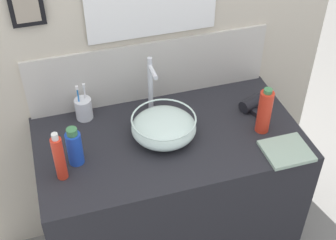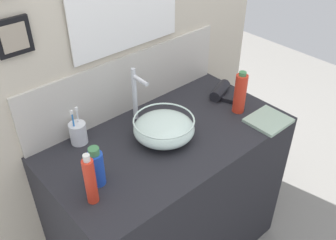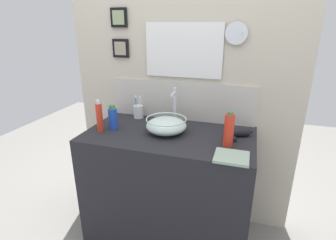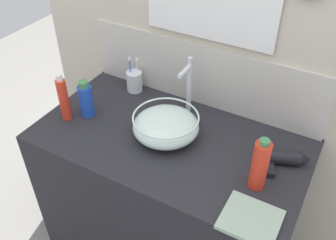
{
  "view_description": "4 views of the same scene",
  "coord_description": "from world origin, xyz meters",
  "px_view_note": "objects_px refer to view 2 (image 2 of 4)",
  "views": [
    {
      "loc": [
        -0.45,
        -1.47,
        2.25
      ],
      "look_at": [
        -0.01,
        0.0,
        0.97
      ],
      "focal_mm": 50.0,
      "sensor_mm": 36.0,
      "label": 1
    },
    {
      "loc": [
        -0.92,
        -1.03,
        1.96
      ],
      "look_at": [
        -0.01,
        0.0,
        0.97
      ],
      "focal_mm": 40.0,
      "sensor_mm": 36.0,
      "label": 2
    },
    {
      "loc": [
        0.5,
        -1.61,
        1.59
      ],
      "look_at": [
        -0.01,
        0.0,
        0.97
      ],
      "focal_mm": 28.0,
      "sensor_mm": 36.0,
      "label": 3
    },
    {
      "loc": [
        0.59,
        -1.06,
        1.93
      ],
      "look_at": [
        -0.01,
        0.0,
        0.97
      ],
      "focal_mm": 40.0,
      "sensor_mm": 36.0,
      "label": 4
    }
  ],
  "objects_px": {
    "faucet": "(136,92)",
    "toothbrush_cup": "(78,133)",
    "hair_drier": "(221,90)",
    "soap_dispenser": "(90,180)",
    "hand_towel": "(268,120)",
    "glass_bowl_sink": "(164,128)",
    "shampoo_bottle": "(240,93)",
    "spray_bottle": "(96,167)"
  },
  "relations": [
    {
      "from": "glass_bowl_sink",
      "to": "faucet",
      "type": "bearing_deg",
      "value": 90.0
    },
    {
      "from": "toothbrush_cup",
      "to": "shampoo_bottle",
      "type": "relative_size",
      "value": 0.82
    },
    {
      "from": "toothbrush_cup",
      "to": "shampoo_bottle",
      "type": "distance_m",
      "value": 0.81
    },
    {
      "from": "hair_drier",
      "to": "hand_towel",
      "type": "distance_m",
      "value": 0.33
    },
    {
      "from": "glass_bowl_sink",
      "to": "hand_towel",
      "type": "relative_size",
      "value": 1.46
    },
    {
      "from": "hair_drier",
      "to": "shampoo_bottle",
      "type": "relative_size",
      "value": 0.92
    },
    {
      "from": "glass_bowl_sink",
      "to": "soap_dispenser",
      "type": "distance_m",
      "value": 0.47
    },
    {
      "from": "faucet",
      "to": "hand_towel",
      "type": "bearing_deg",
      "value": -43.77
    },
    {
      "from": "hair_drier",
      "to": "toothbrush_cup",
      "type": "relative_size",
      "value": 1.12
    },
    {
      "from": "faucet",
      "to": "toothbrush_cup",
      "type": "height_order",
      "value": "faucet"
    },
    {
      "from": "toothbrush_cup",
      "to": "spray_bottle",
      "type": "xyz_separation_m",
      "value": [
        -0.08,
        -0.28,
        0.03
      ]
    },
    {
      "from": "faucet",
      "to": "hand_towel",
      "type": "height_order",
      "value": "faucet"
    },
    {
      "from": "glass_bowl_sink",
      "to": "shampoo_bottle",
      "type": "distance_m",
      "value": 0.45
    },
    {
      "from": "toothbrush_cup",
      "to": "shampoo_bottle",
      "type": "bearing_deg",
      "value": -23.07
    },
    {
      "from": "faucet",
      "to": "spray_bottle",
      "type": "height_order",
      "value": "faucet"
    },
    {
      "from": "hair_drier",
      "to": "hand_towel",
      "type": "relative_size",
      "value": 1.07
    },
    {
      "from": "toothbrush_cup",
      "to": "glass_bowl_sink",
      "type": "bearing_deg",
      "value": -36.75
    },
    {
      "from": "hair_drier",
      "to": "shampoo_bottle",
      "type": "distance_m",
      "value": 0.19
    },
    {
      "from": "soap_dispenser",
      "to": "hand_towel",
      "type": "distance_m",
      "value": 0.94
    },
    {
      "from": "hair_drier",
      "to": "toothbrush_cup",
      "type": "distance_m",
      "value": 0.82
    },
    {
      "from": "hair_drier",
      "to": "soap_dispenser",
      "type": "relative_size",
      "value": 0.9
    },
    {
      "from": "soap_dispenser",
      "to": "spray_bottle",
      "type": "relative_size",
      "value": 1.28
    },
    {
      "from": "soap_dispenser",
      "to": "shampoo_bottle",
      "type": "distance_m",
      "value": 0.89
    },
    {
      "from": "hair_drier",
      "to": "soap_dispenser",
      "type": "xyz_separation_m",
      "value": [
        -0.95,
        -0.19,
        0.08
      ]
    },
    {
      "from": "hand_towel",
      "to": "spray_bottle",
      "type": "bearing_deg",
      "value": 166.75
    },
    {
      "from": "toothbrush_cup",
      "to": "shampoo_bottle",
      "type": "xyz_separation_m",
      "value": [
        0.75,
        -0.32,
        0.05
      ]
    },
    {
      "from": "shampoo_bottle",
      "to": "spray_bottle",
      "type": "relative_size",
      "value": 1.26
    },
    {
      "from": "toothbrush_cup",
      "to": "spray_bottle",
      "type": "relative_size",
      "value": 1.03
    },
    {
      "from": "faucet",
      "to": "hair_drier",
      "type": "xyz_separation_m",
      "value": [
        0.49,
        -0.12,
        -0.13
      ]
    },
    {
      "from": "faucet",
      "to": "spray_bottle",
      "type": "distance_m",
      "value": 0.47
    },
    {
      "from": "toothbrush_cup",
      "to": "faucet",
      "type": "bearing_deg",
      "value": -5.4
    },
    {
      "from": "toothbrush_cup",
      "to": "hand_towel",
      "type": "relative_size",
      "value": 0.96
    },
    {
      "from": "shampoo_bottle",
      "to": "glass_bowl_sink",
      "type": "bearing_deg",
      "value": 169.0
    },
    {
      "from": "toothbrush_cup",
      "to": "spray_bottle",
      "type": "bearing_deg",
      "value": -105.7
    },
    {
      "from": "soap_dispenser",
      "to": "shampoo_bottle",
      "type": "relative_size",
      "value": 1.02
    },
    {
      "from": "soap_dispenser",
      "to": "hand_towel",
      "type": "relative_size",
      "value": 1.18
    },
    {
      "from": "glass_bowl_sink",
      "to": "spray_bottle",
      "type": "height_order",
      "value": "spray_bottle"
    },
    {
      "from": "shampoo_bottle",
      "to": "toothbrush_cup",
      "type": "bearing_deg",
      "value": 156.93
    },
    {
      "from": "hair_drier",
      "to": "spray_bottle",
      "type": "xyz_separation_m",
      "value": [
        -0.88,
        -0.13,
        0.05
      ]
    },
    {
      "from": "faucet",
      "to": "hand_towel",
      "type": "relative_size",
      "value": 1.43
    },
    {
      "from": "hair_drier",
      "to": "spray_bottle",
      "type": "relative_size",
      "value": 1.15
    },
    {
      "from": "glass_bowl_sink",
      "to": "faucet",
      "type": "height_order",
      "value": "faucet"
    }
  ]
}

